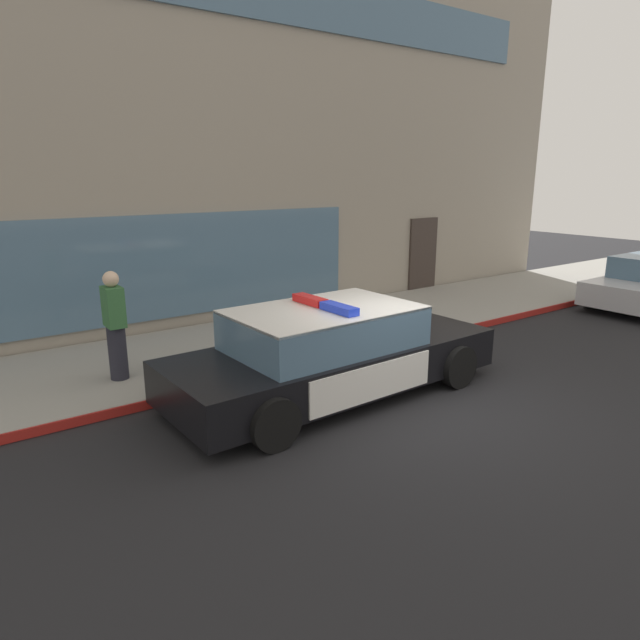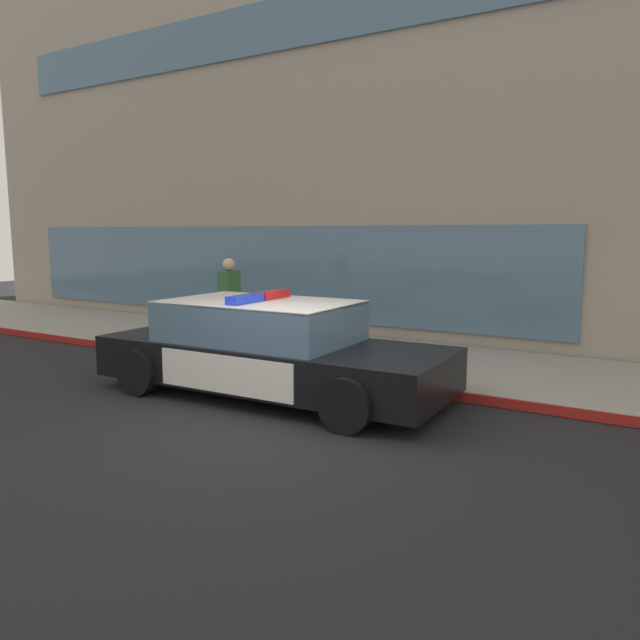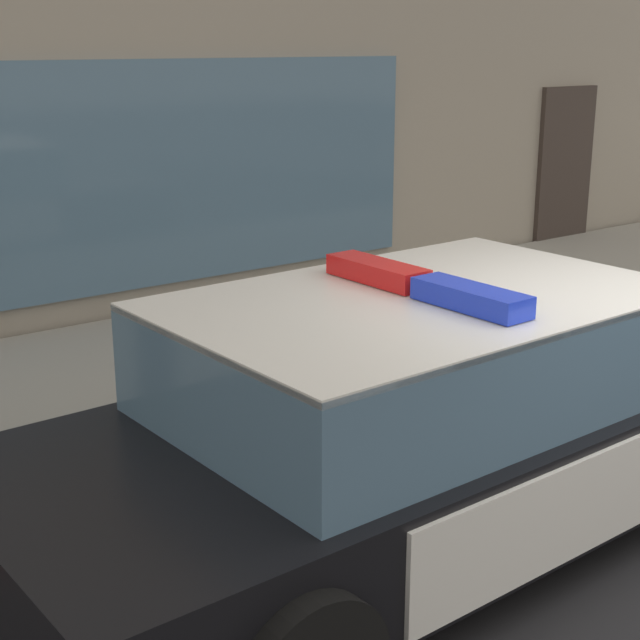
{
  "view_description": "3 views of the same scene",
  "coord_description": "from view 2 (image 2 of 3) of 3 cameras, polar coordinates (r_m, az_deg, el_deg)",
  "views": [
    {
      "loc": [
        -5.69,
        -5.24,
        3.27
      ],
      "look_at": [
        -0.87,
        1.45,
        1.1
      ],
      "focal_mm": 31.21,
      "sensor_mm": 36.0,
      "label": 1
    },
    {
      "loc": [
        4.23,
        -5.88,
        2.37
      ],
      "look_at": [
        -0.68,
        2.19,
        0.99
      ],
      "focal_mm": 33.97,
      "sensor_mm": 36.0,
      "label": 2
    },
    {
      "loc": [
        -4.32,
        -2.39,
        2.65
      ],
      "look_at": [
        -0.49,
        2.73,
        0.76
      ],
      "focal_mm": 52.92,
      "sensor_mm": 36.0,
      "label": 3
    }
  ],
  "objects": [
    {
      "name": "ground",
      "position": [
        7.62,
        -4.23,
        -9.82
      ],
      "size": [
        48.0,
        48.0,
        0.0
      ],
      "primitive_type": "plane",
      "color": "black"
    },
    {
      "name": "sidewalk",
      "position": [
        10.89,
        7.77,
        -3.92
      ],
      "size": [
        48.0,
        3.39,
        0.15
      ],
      "primitive_type": "cube",
      "color": "gray",
      "rests_on": "ground"
    },
    {
      "name": "curb_red_paint",
      "position": [
        9.39,
        3.56,
        -5.85
      ],
      "size": [
        28.8,
        0.04,
        0.14
      ],
      "primitive_type": "cube",
      "color": "maroon",
      "rests_on": "ground"
    },
    {
      "name": "storefront_building",
      "position": [
        17.47,
        11.12,
        16.01
      ],
      "size": [
        24.98,
        9.46,
        9.52
      ],
      "color": "gray",
      "rests_on": "ground"
    },
    {
      "name": "police_cruiser",
      "position": [
        8.83,
        -4.89,
        -2.74
      ],
      "size": [
        5.23,
        2.24,
        1.49
      ],
      "rotation": [
        0.0,
        0.0,
        0.03
      ],
      "color": "black",
      "rests_on": "ground"
    },
    {
      "name": "fire_hydrant",
      "position": [
        10.41,
        -0.76,
        -2.03
      ],
      "size": [
        0.34,
        0.39,
        0.73
      ],
      "color": "silver",
      "rests_on": "sidewalk"
    },
    {
      "name": "pedestrian_on_sidewalk",
      "position": [
        12.02,
        -8.52,
        1.74
      ],
      "size": [
        0.28,
        0.4,
        1.71
      ],
      "rotation": [
        0.0,
        0.0,
        0.0
      ],
      "color": "#23232D",
      "rests_on": "sidewalk"
    }
  ]
}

